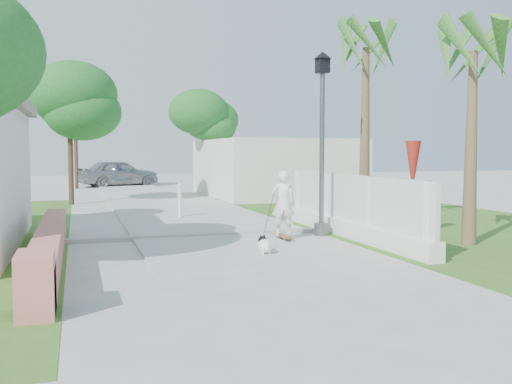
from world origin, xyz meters
name	(u,v)px	position (x,y,z in m)	size (l,w,h in m)	color
ground	(291,300)	(0.00, 0.00, 0.00)	(90.00, 90.00, 0.00)	#B7B7B2
path_strip	(139,195)	(0.00, 20.00, 0.03)	(3.20, 36.00, 0.06)	#B7B7B2
curb	(201,235)	(0.00, 6.00, 0.05)	(6.50, 0.25, 0.10)	#999993
grass_right	(410,218)	(7.00, 8.00, 0.01)	(8.00, 20.00, 0.01)	#38631F
pink_wall	(48,248)	(-3.30, 3.55, 0.31)	(0.45, 8.20, 0.80)	#D7746E
lattice_fence	(349,215)	(3.40, 5.00, 0.54)	(0.35, 7.00, 1.50)	white
building_right	(273,168)	(6.00, 18.00, 1.30)	(6.00, 8.00, 2.60)	silver
street_lamp	(322,136)	(2.90, 5.50, 2.43)	(0.44, 0.44, 4.44)	#59595E
bollard	(180,200)	(0.20, 10.00, 0.58)	(0.14, 0.14, 1.09)	white
patio_umbrella	(413,167)	(4.80, 4.50, 1.69)	(0.36, 0.36, 2.30)	#59595E
tree_path_left	(70,106)	(-2.98, 15.98, 3.82)	(3.40, 3.40, 5.23)	#4C3826
tree_path_right	(205,122)	(3.22, 19.98, 3.49)	(3.00, 3.00, 4.79)	#4C3826
tree_path_far	(76,120)	(-2.78, 25.98, 3.82)	(3.20, 3.20, 5.17)	#4C3826
palm_far	(366,60)	(4.60, 6.50, 4.48)	(1.80, 1.80, 5.30)	brown
palm_near	(473,63)	(5.40, 3.20, 3.95)	(1.80, 1.80, 4.70)	brown
skateboarder	(271,213)	(1.25, 4.47, 0.71)	(1.39, 2.12, 1.60)	brown
dog	(265,245)	(0.69, 3.25, 0.22)	(0.29, 0.58, 0.40)	white
parked_car	(119,173)	(-0.40, 27.63, 0.80)	(1.88, 4.67, 1.59)	#A4A8AC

